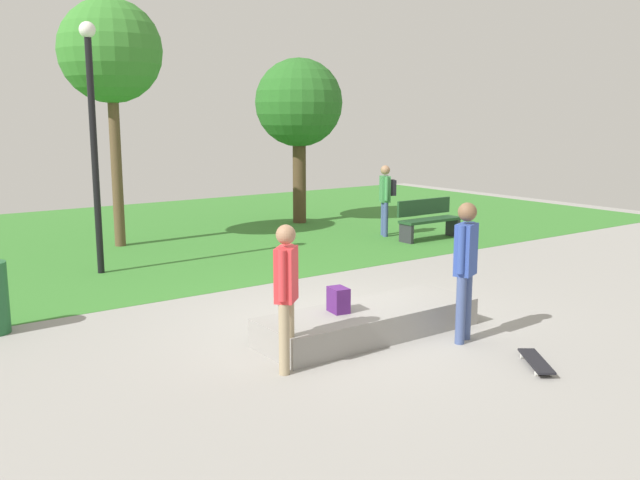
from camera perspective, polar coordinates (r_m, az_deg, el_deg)
ground_plane at (r=9.60m, az=1.76°, el=-6.84°), size 28.00×28.00×0.00m
grass_lawn at (r=16.74m, az=-15.66°, el=0.21°), size 26.60×11.50×0.01m
concrete_ledge at (r=9.06m, az=4.04°, el=-6.71°), size 3.01×1.00×0.36m
backpack_on_ledge at (r=8.78m, az=1.53°, el=-4.94°), size 0.24×0.31×0.32m
skater_performing_trick at (r=8.77m, az=11.87°, el=-1.68°), size 0.40×0.31×1.77m
skater_watching at (r=7.61m, az=-2.79°, el=-3.88°), size 0.37×0.36×1.66m
skateboard_by_ledge at (r=8.36m, az=17.34°, el=-9.49°), size 0.63×0.77×0.08m
park_bench_by_oak at (r=16.03m, az=8.90°, el=1.77°), size 1.60×0.47×0.91m
tree_tall_oak at (r=15.51m, az=-16.84°, el=14.50°), size 2.14×2.14×5.19m
tree_leaning_ash at (r=18.13m, az=-1.74°, el=11.08°), size 2.25×2.25×4.25m
lamp_post at (r=12.84m, az=-18.18°, el=9.01°), size 0.28×0.28×4.38m
pedestrian_with_backpack at (r=16.26m, az=5.44°, el=3.79°), size 0.44×0.42×1.66m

